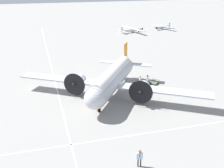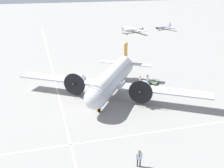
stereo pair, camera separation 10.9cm
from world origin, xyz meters
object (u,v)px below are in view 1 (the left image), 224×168
object	(u,v)px
passenger_boarding	(147,79)
ramp_agent	(140,80)
suitcase_near_door	(151,84)
suitcase_upright_spare	(150,84)
light_aircraft_distant	(132,30)
crew_foreground	(140,156)
airliner_main	(111,80)
light_aircraft_taxiing	(163,27)
traffic_cone	(98,109)
baggage_cart	(153,83)

from	to	relation	value
passenger_boarding	ramp_agent	xyz separation A→B (m)	(0.31, 1.12, -0.09)
ramp_agent	suitcase_near_door	world-z (taller)	ramp_agent
suitcase_upright_spare	light_aircraft_distant	xyz separation A→B (m)	(42.82, -12.16, 0.56)
ramp_agent	light_aircraft_distant	world-z (taller)	light_aircraft_distant
suitcase_near_door	light_aircraft_distant	xyz separation A→B (m)	(42.89, -11.99, 0.59)
passenger_boarding	light_aircraft_distant	bearing A→B (deg)	-130.68
crew_foreground	suitcase_near_door	xyz separation A→B (m)	(18.38, -8.99, -0.83)
airliner_main	light_aircraft_distant	size ratio (longest dim) A/B	2.26
suitcase_upright_spare	light_aircraft_taxiing	world-z (taller)	light_aircraft_taxiing
passenger_boarding	suitcase_upright_spare	size ratio (longest dim) A/B	2.83
suitcase_upright_spare	light_aircraft_distant	size ratio (longest dim) A/B	0.06
crew_foreground	suitcase_near_door	distance (m)	20.48
passenger_boarding	light_aircraft_taxiing	size ratio (longest dim) A/B	0.20
suitcase_near_door	traffic_cone	xyz separation A→B (m)	(-6.32, 10.16, -0.03)
suitcase_near_door	light_aircraft_distant	world-z (taller)	light_aircraft_distant
ramp_agent	baggage_cart	distance (m)	2.41
light_aircraft_taxiing	crew_foreground	bearing A→B (deg)	39.31
crew_foreground	light_aircraft_taxiing	world-z (taller)	light_aircraft_taxiing
crew_foreground	suitcase_upright_spare	size ratio (longest dim) A/B	2.83
ramp_agent	passenger_boarding	bearing A→B (deg)	69.77
ramp_agent	suitcase_near_door	distance (m)	1.96
ramp_agent	airliner_main	bearing A→B (deg)	-67.20
airliner_main	suitcase_near_door	xyz separation A→B (m)	(2.35, -7.29, -2.38)
ramp_agent	suitcase_upright_spare	world-z (taller)	ramp_agent
traffic_cone	suitcase_upright_spare	bearing A→B (deg)	-57.39
crew_foreground	baggage_cart	size ratio (longest dim) A/B	0.72
light_aircraft_taxiing	suitcase_upright_spare	bearing A→B (deg)	38.77
passenger_boarding	ramp_agent	distance (m)	1.17
light_aircraft_taxiing	traffic_cone	xyz separation A→B (m)	(-51.72, 33.55, -0.54)
suitcase_upright_spare	light_aircraft_taxiing	bearing A→B (deg)	-27.46
light_aircraft_taxiing	traffic_cone	distance (m)	61.65
suitcase_upright_spare	traffic_cone	world-z (taller)	suitcase_upright_spare
passenger_boarding	suitcase_near_door	world-z (taller)	passenger_boarding
ramp_agent	suitcase_near_door	bearing A→B (deg)	67.04
crew_foreground	suitcase_upright_spare	bearing A→B (deg)	-107.14
passenger_boarding	suitcase_upright_spare	xyz separation A→B (m)	(-0.18, -0.42, -0.82)
suitcase_near_door	baggage_cart	world-z (taller)	suitcase_near_door
suitcase_upright_spare	baggage_cart	distance (m)	0.85
airliner_main	light_aircraft_distant	distance (m)	49.20
suitcase_upright_spare	baggage_cart	bearing A→B (deg)	-60.47
light_aircraft_distant	light_aircraft_taxiing	distance (m)	11.67
airliner_main	traffic_cone	bearing A→B (deg)	-2.86
airliner_main	suitcase_upright_spare	bearing A→B (deg)	141.73
airliner_main	light_aircraft_taxiing	world-z (taller)	airliner_main
passenger_boarding	traffic_cone	size ratio (longest dim) A/B	3.44
traffic_cone	suitcase_near_door	bearing A→B (deg)	-58.10
suitcase_upright_spare	light_aircraft_taxiing	size ratio (longest dim) A/B	0.07
passenger_boarding	suitcase_near_door	xyz separation A→B (m)	(-0.25, -0.59, -0.85)
passenger_boarding	traffic_cone	world-z (taller)	passenger_boarding
passenger_boarding	baggage_cart	world-z (taller)	passenger_boarding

